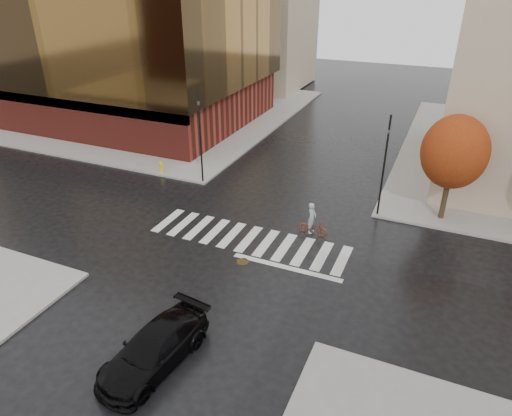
# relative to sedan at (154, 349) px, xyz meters

# --- Properties ---
(ground) EXTENTS (120.00, 120.00, 0.00)m
(ground) POSITION_rel_sedan_xyz_m (-0.50, 9.50, -0.75)
(ground) COLOR black
(ground) RESTS_ON ground
(sidewalk_nw) EXTENTS (30.00, 30.00, 0.15)m
(sidewalk_nw) POSITION_rel_sedan_xyz_m (-21.50, 30.50, -0.68)
(sidewalk_nw) COLOR gray
(sidewalk_nw) RESTS_ON ground
(crosswalk) EXTENTS (12.00, 3.00, 0.01)m
(crosswalk) POSITION_rel_sedan_xyz_m (-0.50, 10.00, -0.75)
(crosswalk) COLOR silver
(crosswalk) RESTS_ON ground
(office_glass) EXTENTS (27.00, 19.00, 16.00)m
(office_glass) POSITION_rel_sedan_xyz_m (-22.50, 27.49, 7.53)
(office_glass) COLOR maroon
(office_glass) RESTS_ON sidewalk_nw
(building_nw_far) EXTENTS (14.00, 12.00, 20.00)m
(building_nw_far) POSITION_rel_sedan_xyz_m (-16.50, 46.50, 9.40)
(building_nw_far) COLOR tan
(building_nw_far) RESTS_ON sidewalk_nw
(tree_ne_a) EXTENTS (3.80, 3.80, 6.50)m
(tree_ne_a) POSITION_rel_sedan_xyz_m (9.50, 16.90, 3.70)
(tree_ne_a) COLOR #302215
(tree_ne_a) RESTS_ON sidewalk_ne
(sedan) EXTENTS (2.79, 5.42, 1.50)m
(sedan) POSITION_rel_sedan_xyz_m (0.00, 0.00, 0.00)
(sedan) COLOR black
(sedan) RESTS_ON ground
(cyclist) EXTENTS (1.82, 0.78, 2.02)m
(cyclist) POSITION_rel_sedan_xyz_m (2.69, 12.00, -0.06)
(cyclist) COLOR maroon
(cyclist) RESTS_ON ground
(traffic_light_nw) EXTENTS (0.19, 0.17, 6.79)m
(traffic_light_nw) POSITION_rel_sedan_xyz_m (-6.80, 15.80, 3.21)
(traffic_light_nw) COLOR black
(traffic_light_nw) RESTS_ON sidewalk_nw
(traffic_light_ne) EXTENTS (0.14, 0.16, 6.39)m
(traffic_light_ne) POSITION_rel_sedan_xyz_m (5.80, 15.80, 2.95)
(traffic_light_ne) COLOR black
(traffic_light_ne) RESTS_ON sidewalk_ne
(fire_hydrant) EXTENTS (0.30, 0.30, 0.83)m
(fire_hydrant) POSITION_rel_sedan_xyz_m (-10.50, 16.00, -0.14)
(fire_hydrant) COLOR yellow
(fire_hydrant) RESTS_ON sidewalk_nw
(manhole) EXTENTS (0.76, 0.76, 0.01)m
(manhole) POSITION_rel_sedan_xyz_m (0.16, 7.77, -0.75)
(manhole) COLOR #483A19
(manhole) RESTS_ON ground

